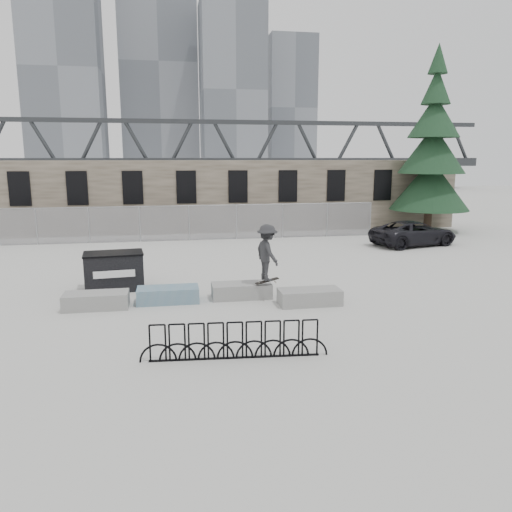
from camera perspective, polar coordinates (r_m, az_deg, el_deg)
The scene contains 14 objects.
ground at distance 16.80m, azimuth -5.70°, elevation -5.08°, with size 120.00×120.00×0.00m, color #BBBBB5.
stone_wall at distance 32.44m, azimuth -8.03°, elevation 6.79°, with size 36.00×2.58×4.50m.
chainlink_fence at distance 28.84m, azimuth -7.68°, elevation 3.83°, with size 22.06×0.06×2.02m.
planter_far_left at distance 16.61m, azimuth -17.80°, elevation -4.79°, with size 2.00×0.90×0.50m.
planter_center_left at distance 16.72m, azimuth -10.02°, elevation -4.31°, with size 2.00×0.90×0.50m.
planter_center_right at distance 16.99m, azimuth -1.67°, elevation -3.89°, with size 2.00×0.90×0.50m.
planter_offset at distance 16.32m, azimuth 6.15°, elevation -4.59°, with size 2.00×0.90×0.50m.
dumpster at distance 18.65m, azimuth -15.90°, elevation -1.64°, with size 2.18×1.47×1.36m.
bike_rack at distance 11.95m, azimuth -2.42°, elevation -9.68°, with size 4.48×0.38×0.90m.
spruce_tree at distance 33.82m, azimuth 19.46°, elevation 10.61°, with size 4.94×4.94×11.50m.
skyline_towers at distance 111.07m, azimuth -10.46°, elevation 19.38°, with size 58.00×28.00×48.00m.
truss_bridge at distance 71.96m, azimuth -1.15°, elevation 10.77°, with size 70.00×3.00×9.80m.
suv at distance 28.34m, azimuth 17.59°, elevation 2.52°, with size 2.22×4.81×1.34m, color black.
skateboarder at distance 16.49m, azimuth 1.29°, elevation 0.39°, with size 1.01×1.36×1.99m.
Camera 1 is at (-1.16, -16.09, 4.70)m, focal length 35.00 mm.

